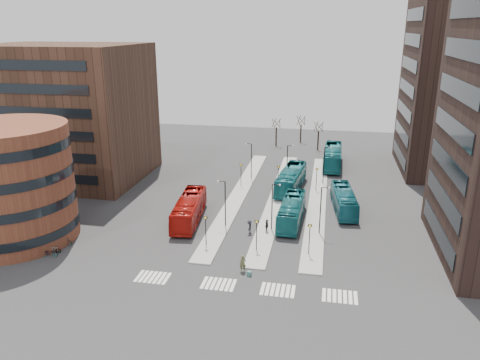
% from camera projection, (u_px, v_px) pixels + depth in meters
% --- Properties ---
extents(ground, '(160.00, 160.00, 0.00)m').
position_uv_depth(ground, '(219.00, 307.00, 43.23)').
color(ground, '#29292C').
rests_on(ground, ground).
extents(island_left, '(2.50, 45.00, 0.15)m').
position_uv_depth(island_left, '(239.00, 194.00, 71.89)').
color(island_left, gray).
rests_on(island_left, ground).
extents(island_mid, '(2.50, 45.00, 0.15)m').
position_uv_depth(island_mid, '(277.00, 197.00, 70.81)').
color(island_mid, gray).
rests_on(island_mid, ground).
extents(island_right, '(2.50, 45.00, 0.15)m').
position_uv_depth(island_right, '(318.00, 200.00, 69.74)').
color(island_right, gray).
rests_on(island_right, ground).
extents(suitcase, '(0.49, 0.44, 0.51)m').
position_uv_depth(suitcase, '(249.00, 274.00, 48.60)').
color(suitcase, navy).
rests_on(suitcase, ground).
extents(red_bus, '(4.05, 12.24, 3.35)m').
position_uv_depth(red_bus, '(189.00, 209.00, 61.88)').
color(red_bus, '#A8130C').
rests_on(red_bus, ground).
extents(teal_bus_a, '(3.03, 11.36, 3.14)m').
position_uv_depth(teal_bus_a, '(292.00, 211.00, 61.55)').
color(teal_bus_a, '#145F65').
rests_on(teal_bus_a, ground).
extents(teal_bus_b, '(4.19, 12.72, 3.48)m').
position_uv_depth(teal_bus_b, '(291.00, 179.00, 73.75)').
color(teal_bus_b, '#16676F').
rests_on(teal_bus_b, ground).
extents(teal_bus_c, '(3.80, 11.20, 3.06)m').
position_uv_depth(teal_bus_c, '(344.00, 200.00, 65.43)').
color(teal_bus_c, '#155E6B').
rests_on(teal_bus_c, ground).
extents(teal_bus_d, '(3.35, 13.21, 3.66)m').
position_uv_depth(teal_bus_d, '(333.00, 157.00, 85.90)').
color(teal_bus_d, '#166971').
rests_on(teal_bus_d, ground).
extents(traveller, '(0.78, 0.61, 1.89)m').
position_uv_depth(traveller, '(243.00, 264.00, 49.19)').
color(traveller, '#4D4F2F').
rests_on(traveller, ground).
extents(commuter_a, '(0.98, 0.81, 1.86)m').
position_uv_depth(commuter_a, '(183.00, 219.00, 60.48)').
color(commuter_a, black).
rests_on(commuter_a, ground).
extents(commuter_b, '(0.62, 1.11, 1.78)m').
position_uv_depth(commuter_b, '(267.00, 226.00, 58.55)').
color(commuter_b, black).
rests_on(commuter_b, ground).
extents(commuter_c, '(0.66, 1.13, 1.73)m').
position_uv_depth(commuter_c, '(249.00, 227.00, 58.35)').
color(commuter_c, black).
rests_on(commuter_c, ground).
extents(bicycle_near, '(1.91, 0.84, 0.97)m').
position_uv_depth(bicycle_near, '(50.00, 253.00, 52.52)').
color(bicycle_near, gray).
rests_on(bicycle_near, ground).
extents(bicycle_mid, '(1.66, 0.80, 0.96)m').
position_uv_depth(bicycle_mid, '(54.00, 250.00, 53.28)').
color(bicycle_mid, gray).
rests_on(bicycle_mid, ground).
extents(bicycle_far, '(1.84, 0.69, 0.96)m').
position_uv_depth(bicycle_far, '(65.00, 241.00, 55.40)').
color(bicycle_far, gray).
rests_on(bicycle_far, ground).
extents(crosswalk_stripes, '(22.35, 2.40, 0.01)m').
position_uv_depth(crosswalk_stripes, '(245.00, 287.00, 46.65)').
color(crosswalk_stripes, silver).
rests_on(crosswalk_stripes, ground).
extents(round_building, '(15.16, 15.16, 14.00)m').
position_uv_depth(round_building, '(8.00, 183.00, 55.38)').
color(round_building, brown).
rests_on(round_building, ground).
extents(office_block, '(25.00, 20.12, 22.00)m').
position_uv_depth(office_block, '(66.00, 113.00, 77.54)').
color(office_block, '#442B1F').
rests_on(office_block, ground).
extents(tower_far, '(20.12, 20.00, 30.00)m').
position_uv_depth(tower_far, '(469.00, 86.00, 79.38)').
color(tower_far, black).
rests_on(tower_far, ground).
extents(sign_poles, '(12.45, 22.12, 3.65)m').
position_uv_depth(sign_poles, '(269.00, 198.00, 63.63)').
color(sign_poles, black).
rests_on(sign_poles, ground).
extents(lamp_posts, '(14.04, 20.24, 6.12)m').
position_uv_depth(lamp_posts, '(281.00, 179.00, 67.73)').
color(lamp_posts, black).
rests_on(lamp_posts, ground).
extents(bare_trees, '(10.97, 8.14, 5.90)m').
position_uv_depth(bare_trees, '(298.00, 133.00, 100.31)').
color(bare_trees, black).
rests_on(bare_trees, ground).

